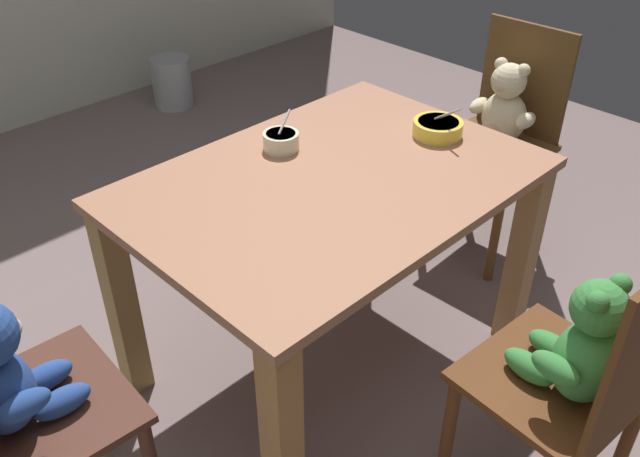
# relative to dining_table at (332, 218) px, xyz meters

# --- Properties ---
(ground_plane) EXTENTS (5.20, 5.20, 0.04)m
(ground_plane) POSITION_rel_dining_table_xyz_m (0.00, 0.00, -0.61)
(ground_plane) COLOR #746160
(dining_table) EXTENTS (1.20, 0.84, 0.73)m
(dining_table) POSITION_rel_dining_table_xyz_m (0.00, 0.00, 0.00)
(dining_table) COLOR #9D664B
(dining_table) RESTS_ON ground_plane
(teddy_chair_near_front) EXTENTS (0.44, 0.41, 0.94)m
(teddy_chair_near_front) POSITION_rel_dining_table_xyz_m (0.01, -0.81, -0.03)
(teddy_chair_near_front) COLOR #562E15
(teddy_chair_near_front) RESTS_ON ground_plane
(teddy_chair_near_left) EXTENTS (0.42, 0.44, 0.94)m
(teddy_chair_near_left) POSITION_rel_dining_table_xyz_m (-0.99, 0.05, -0.02)
(teddy_chair_near_left) COLOR #4C291F
(teddy_chair_near_left) RESTS_ON ground_plane
(teddy_chair_near_right) EXTENTS (0.42, 0.42, 0.91)m
(teddy_chair_near_right) POSITION_rel_dining_table_xyz_m (0.99, 0.04, -0.04)
(teddy_chair_near_right) COLOR brown
(teddy_chair_near_right) RESTS_ON ground_plane
(porridge_bowl_yellow_near_right) EXTENTS (0.16, 0.17, 0.13)m
(porridge_bowl_yellow_near_right) POSITION_rel_dining_table_xyz_m (0.44, -0.05, 0.17)
(porridge_bowl_yellow_near_right) COLOR yellow
(porridge_bowl_yellow_near_right) RESTS_ON dining_table
(porridge_bowl_cream_far_center) EXTENTS (0.12, 0.11, 0.11)m
(porridge_bowl_cream_far_center) POSITION_rel_dining_table_xyz_m (0.01, 0.24, 0.17)
(porridge_bowl_cream_far_center) COLOR beige
(porridge_bowl_cream_far_center) RESTS_ON dining_table
(metal_pail) EXTENTS (0.23, 0.23, 0.29)m
(metal_pail) POSITION_rel_dining_table_xyz_m (0.84, 2.15, -0.44)
(metal_pail) COLOR #93969B
(metal_pail) RESTS_ON ground_plane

